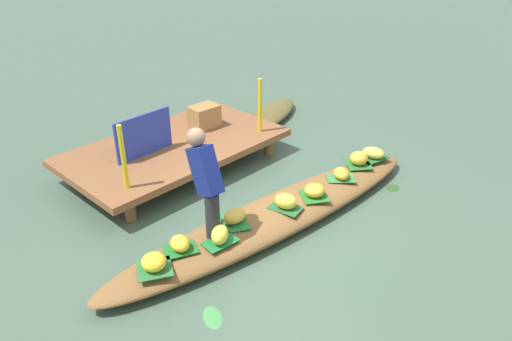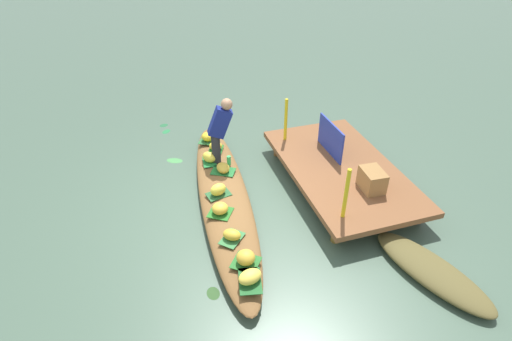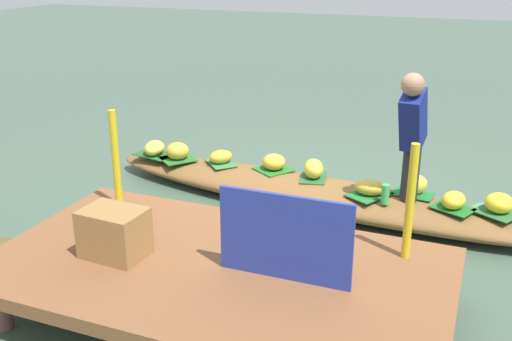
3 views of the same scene
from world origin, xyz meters
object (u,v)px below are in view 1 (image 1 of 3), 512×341
Objects in this scene: vendor_boat at (276,216)px; banana_bunch_0 at (180,243)px; banana_bunch_1 at (359,158)px; water_bottle at (215,216)px; banana_bunch_8 at (286,201)px; banana_bunch_4 at (341,173)px; vendor_person at (206,178)px; moored_boat at (269,115)px; produce_crate at (204,116)px; banana_bunch_2 at (154,262)px; banana_bunch_7 at (220,235)px; banana_bunch_6 at (373,153)px; banana_bunch_5 at (234,216)px; banana_bunch_3 at (315,190)px; market_banner at (144,135)px.

vendor_boat is 19.38× the size of banana_bunch_0.
vendor_boat is 1.65m from banana_bunch_1.
banana_bunch_8 is at bearing -25.79° from water_bottle.
vendor_person is (-2.05, 0.35, 0.62)m from banana_bunch_4.
moored_boat is 9.99× the size of water_bottle.
banana_bunch_4 is at bearing -2.08° from vendor_boat.
banana_bunch_1 is at bearing 6.61° from banana_bunch_4.
vendor_boat is at bearing -110.04° from produce_crate.
produce_crate is at bearing 40.16° from banana_bunch_2.
banana_bunch_7 and banana_bunch_8 have the same top height.
banana_bunch_0 reaches higher than moored_boat.
banana_bunch_6 is (-0.46, -2.46, 0.24)m from moored_boat.
vendor_boat is 0.62m from banana_bunch_5.
banana_bunch_7 is at bearing 176.58° from banana_bunch_4.
vendor_boat is 26.40× the size of water_bottle.
banana_bunch_8 reaches higher than banana_bunch_5.
banana_bunch_5 is 0.67m from banana_bunch_8.
banana_bunch_0 is 0.93× the size of banana_bunch_7.
banana_bunch_2 is 0.58× the size of produce_crate.
vendor_boat is at bearing 175.89° from banana_bunch_6.
banana_bunch_3 is 0.94× the size of banana_bunch_7.
banana_bunch_3 is at bearing -68.69° from market_banner.
banana_bunch_5 is at bearing -9.08° from vendor_person.
produce_crate is at bearing 109.08° from banana_bunch_1.
water_bottle is at bearing 165.21° from vendor_boat.
banana_bunch_1 is 0.28× the size of market_banner.
banana_bunch_0 is at bearing 174.71° from banana_bunch_1.
banana_bunch_2 reaches higher than vendor_boat.
banana_bunch_1 is at bearing -9.18° from water_bottle.
produce_crate is at bearing 72.03° from banana_bunch_8.
banana_bunch_4 is (2.46, -0.33, -0.01)m from banana_bunch_0.
moored_boat is 2.88m from market_banner.
banana_bunch_1 is 3.35m from banana_bunch_2.
banana_bunch_4 is 0.90× the size of banana_bunch_5.
produce_crate is at bearing 6.27° from market_banner.
banana_bunch_3 is 1.38× the size of water_bottle.
banana_bunch_6 is at bearing -1.08° from banana_bunch_8.
banana_bunch_2 is (-1.71, 0.11, 0.22)m from vendor_boat.
moored_boat is 4.68m from banana_bunch_2.
vendor_person is (0.03, 0.22, 0.59)m from banana_bunch_7.
banana_bunch_0 is 0.20× the size of vendor_person.
water_bottle is (-2.37, 0.38, -0.01)m from banana_bunch_1.
banana_bunch_6 is (3.66, -0.25, -0.01)m from banana_bunch_2.
water_bottle is at bearing 10.08° from banana_bunch_2.
banana_bunch_1 is at bearing -125.48° from moored_boat.
produce_crate reaches higher than banana_bunch_4.
banana_bunch_3 is at bearing -14.50° from vendor_person.
banana_bunch_3 is 2.48m from market_banner.
banana_bunch_0 is 0.78× the size of banana_bunch_6.
banana_bunch_1 reaches higher than banana_bunch_2.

